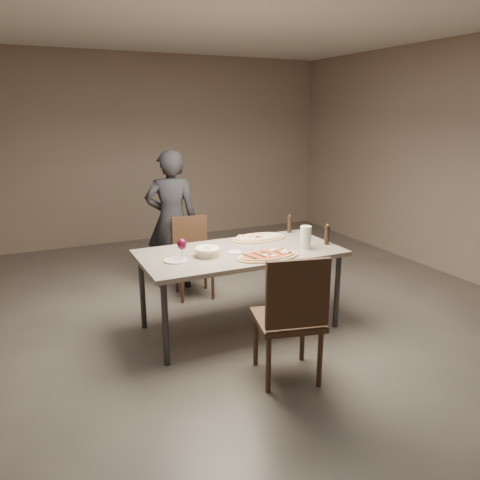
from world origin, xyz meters
name	(u,v)px	position (x,y,z in m)	size (l,w,h in m)	color
room	(240,179)	(0.00, 0.00, 1.40)	(7.00, 7.00, 7.00)	#5C554F
dining_table	(240,257)	(0.00, 0.00, 0.69)	(1.80, 0.90, 0.75)	gray
zucchini_pizza	(268,255)	(0.14, -0.28, 0.77)	(0.57, 0.32, 0.05)	tan
ham_pizza	(259,238)	(0.34, 0.28, 0.77)	(0.56, 0.31, 0.04)	tan
bread_basket	(207,251)	(-0.33, -0.03, 0.80)	(0.23, 0.23, 0.08)	beige
oil_dish	(234,252)	(-0.08, -0.05, 0.76)	(0.12, 0.12, 0.01)	white
pepper_mill_left	(289,224)	(0.74, 0.38, 0.84)	(0.05, 0.05, 0.19)	black
pepper_mill_right	(327,235)	(0.83, -0.16, 0.84)	(0.05, 0.05, 0.20)	black
carafe	(306,237)	(0.57, -0.19, 0.86)	(0.10, 0.10, 0.21)	silver
wine_glass	(182,245)	(-0.55, -0.02, 0.88)	(0.08, 0.08, 0.18)	silver
side_plate	(176,260)	(-0.62, -0.05, 0.76)	(0.20, 0.20, 0.01)	white
chair_near	(292,313)	(-0.06, -1.00, 0.56)	(0.57, 0.57, 1.00)	#3C2719
chair_far	(192,252)	(-0.11, 1.00, 0.48)	(0.46, 0.46, 0.86)	#3C2719
diner	(172,220)	(-0.24, 1.30, 0.79)	(0.57, 0.38, 1.57)	black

